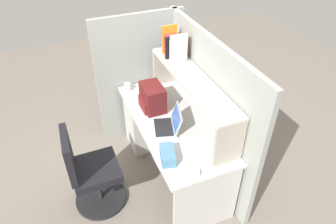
% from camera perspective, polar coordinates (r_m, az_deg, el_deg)
% --- Properties ---
extents(ground_plane, '(8.00, 8.00, 0.00)m').
position_cam_1_polar(ground_plane, '(3.60, 0.75, -10.64)').
color(ground_plane, slate).
extents(desk, '(1.60, 0.70, 0.73)m').
position_cam_1_polar(desk, '(3.58, -1.64, -1.99)').
color(desk, silver).
rests_on(desk, ground_plane).
extents(cubicle_partition_rear, '(1.84, 0.05, 1.55)m').
position_cam_1_polar(cubicle_partition_rear, '(3.20, 7.13, 0.71)').
color(cubicle_partition_rear, '#939991').
rests_on(cubicle_partition_rear, ground_plane).
extents(cubicle_partition_left, '(0.05, 1.06, 1.55)m').
position_cam_1_polar(cubicle_partition_left, '(3.71, -5.04, 6.46)').
color(cubicle_partition_left, '#939991').
rests_on(cubicle_partition_left, ground_plane).
extents(overhead_hutch, '(1.44, 0.28, 0.45)m').
position_cam_1_polar(overhead_hutch, '(2.96, 4.50, 4.70)').
color(overhead_hutch, '#B3A99C').
rests_on(overhead_hutch, desk).
extents(reference_books_on_shelf, '(0.31, 0.19, 0.30)m').
position_cam_1_polar(reference_books_on_shelf, '(3.21, 1.06, 12.19)').
color(reference_books_on_shelf, blue).
rests_on(reference_books_on_shelf, overhead_hutch).
extents(laptop, '(0.37, 0.34, 0.22)m').
position_cam_1_polar(laptop, '(2.96, 0.16, -2.31)').
color(laptop, '#B7BABF').
rests_on(laptop, desk).
extents(backpack, '(0.30, 0.22, 0.27)m').
position_cam_1_polar(backpack, '(3.18, -2.96, 2.64)').
color(backpack, '#591919').
rests_on(backpack, desk).
extents(computer_mouse, '(0.09, 0.12, 0.03)m').
position_cam_1_polar(computer_mouse, '(2.58, 4.71, -11.20)').
color(computer_mouse, silver).
rests_on(computer_mouse, desk).
extents(paper_cup, '(0.08, 0.08, 0.09)m').
position_cam_1_polar(paper_cup, '(3.54, -7.48, 4.61)').
color(paper_cup, white).
rests_on(paper_cup, desk).
extents(tissue_box, '(0.24, 0.17, 0.10)m').
position_cam_1_polar(tissue_box, '(2.66, -0.09, -7.95)').
color(tissue_box, teal).
rests_on(tissue_box, desk).
extents(office_chair, '(0.52, 0.52, 0.93)m').
position_cam_1_polar(office_chair, '(3.11, -14.14, -11.27)').
color(office_chair, black).
rests_on(office_chair, ground_plane).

